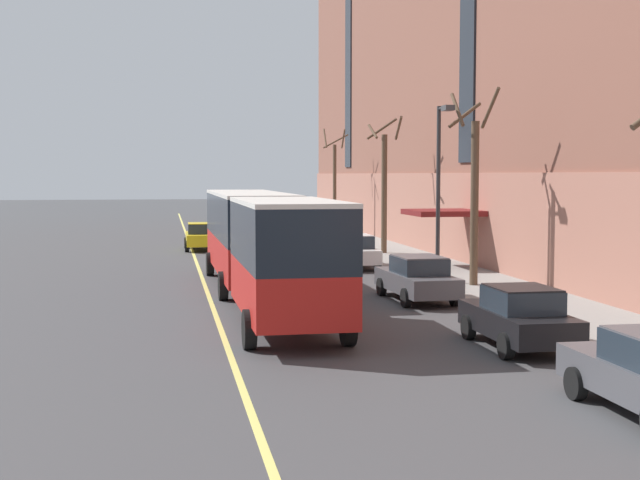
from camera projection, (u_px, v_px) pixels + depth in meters
name	position (u px, v px, depth m)	size (l,w,h in m)	color
ground_plane	(270.00, 317.00, 27.01)	(260.00, 260.00, 0.00)	#424244
sidewalk	(509.00, 295.00, 31.46)	(4.33, 160.00, 0.15)	gray
city_bus	(261.00, 240.00, 30.31)	(2.96, 19.84, 3.65)	red
parked_car_white_1	(353.00, 251.00, 41.21)	(1.95, 4.47, 1.56)	silver
parked_car_darkgray_3	(417.00, 278.00, 30.45)	(2.03, 4.73, 1.56)	#4C4C51
parked_car_darkgray_4	(298.00, 228.00, 58.58)	(1.93, 4.48, 1.56)	#4C4C51
parked_car_darkgray_5	(326.00, 239.00, 48.74)	(2.06, 4.44, 1.56)	#4C4C51
parked_car_black_6	(519.00, 317.00, 22.16)	(1.89, 4.23, 1.56)	black
taxi_cab	(201.00, 236.00, 50.98)	(1.94, 4.27, 1.56)	yellow
street_tree_mid_block	(474.00, 189.00, 33.49)	(1.69, 1.67, 7.41)	brown
street_tree_far_uptown	(384.00, 185.00, 47.26)	(1.66, 1.76, 7.22)	brown
street_tree_far_downtown	(335.00, 182.00, 61.02)	(1.85, 1.79, 7.33)	brown
street_lamp	(440.00, 175.00, 33.96)	(0.36, 1.48, 6.78)	#2D2D30
lane_centerline	(212.00, 304.00, 29.68)	(0.16, 140.00, 0.01)	#E0D66B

